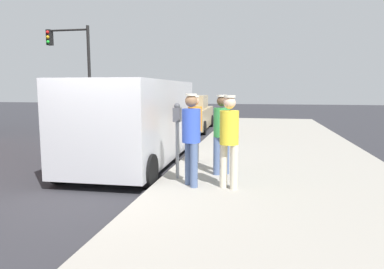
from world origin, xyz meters
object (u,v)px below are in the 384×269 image
(pedestrian_in_green, at_px, (222,129))
(traffic_light_corner, at_px, (74,59))
(parking_meter_near, at_px, (177,128))
(pedestrian_in_blue, at_px, (191,134))
(pedestrian_in_orange, at_px, (195,125))
(parked_sedan_ahead, at_px, (189,114))
(parked_van, at_px, (136,120))
(pedestrian_in_yellow, at_px, (229,136))

(pedestrian_in_green, relative_size, traffic_light_corner, 0.32)
(parking_meter_near, bearing_deg, pedestrian_in_blue, -52.43)
(parking_meter_near, bearing_deg, pedestrian_in_orange, 87.55)
(pedestrian_in_green, distance_m, pedestrian_in_blue, 1.10)
(parked_sedan_ahead, bearing_deg, pedestrian_in_blue, -78.29)
(pedestrian_in_green, height_order, parked_sedan_ahead, pedestrian_in_green)
(parking_meter_near, height_order, parked_van, parked_van)
(pedestrian_in_yellow, relative_size, parked_sedan_ahead, 0.38)
(parking_meter_near, height_order, pedestrian_in_blue, pedestrian_in_blue)
(pedestrian_in_orange, xyz_separation_m, pedestrian_in_blue, (0.32, -2.06, 0.05))
(parked_van, bearing_deg, pedestrian_in_blue, -50.11)
(pedestrian_in_green, xyz_separation_m, parked_van, (-2.33, 1.26, 0.05))
(pedestrian_in_yellow, height_order, parked_sedan_ahead, pedestrian_in_yellow)
(parking_meter_near, bearing_deg, parked_van, 130.51)
(parking_meter_near, distance_m, parked_van, 2.31)
(parked_van, xyz_separation_m, traffic_light_corner, (-6.60, 8.76, 2.36))
(pedestrian_in_blue, height_order, parked_sedan_ahead, pedestrian_in_blue)
(pedestrian_in_green, height_order, pedestrian_in_blue, pedestrian_in_blue)
(pedestrian_in_blue, height_order, parked_van, parked_van)
(pedestrian_in_green, xyz_separation_m, traffic_light_corner, (-8.93, 10.01, 2.41))
(pedestrian_in_orange, distance_m, parked_van, 1.58)
(pedestrian_in_orange, height_order, traffic_light_corner, traffic_light_corner)
(parking_meter_near, xyz_separation_m, pedestrian_in_orange, (0.07, 1.56, -0.10))
(pedestrian_in_green, bearing_deg, pedestrian_in_blue, -114.28)
(parking_meter_near, relative_size, pedestrian_in_green, 0.91)
(pedestrian_in_green, bearing_deg, traffic_light_corner, 131.74)
(pedestrian_in_blue, xyz_separation_m, parked_sedan_ahead, (-2.06, 9.95, -0.38))
(pedestrian_in_yellow, height_order, pedestrian_in_blue, pedestrian_in_blue)
(pedestrian_in_blue, distance_m, parked_sedan_ahead, 10.17)
(pedestrian_in_orange, distance_m, parked_sedan_ahead, 8.09)
(pedestrian_in_blue, bearing_deg, parking_meter_near, 127.57)
(pedestrian_in_yellow, height_order, parked_van, parked_van)
(pedestrian_in_green, bearing_deg, pedestrian_in_yellow, -76.46)
(pedestrian_in_yellow, relative_size, parked_van, 0.32)
(parking_meter_near, height_order, traffic_light_corner, traffic_light_corner)
(pedestrian_in_green, xyz_separation_m, parked_sedan_ahead, (-2.51, 8.95, -0.36))
(pedestrian_in_orange, bearing_deg, parked_sedan_ahead, 102.47)
(pedestrian_in_blue, relative_size, parked_sedan_ahead, 0.38)
(pedestrian_in_orange, distance_m, pedestrian_in_yellow, 2.32)
(parked_sedan_ahead, bearing_deg, parking_meter_near, -79.93)
(parked_sedan_ahead, distance_m, traffic_light_corner, 7.07)
(parking_meter_near, bearing_deg, pedestrian_in_green, 30.99)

